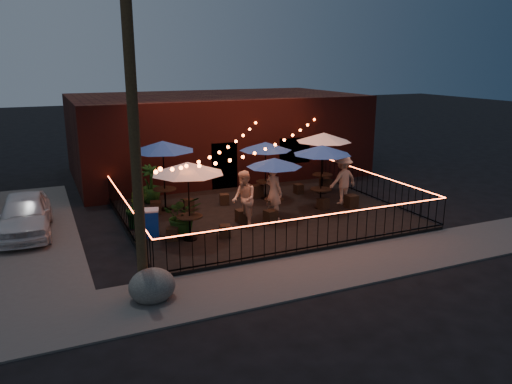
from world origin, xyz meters
TOP-DOWN VIEW (x-y plane):
  - ground at (0.00, 0.00)m, footprint 110.00×110.00m
  - patio at (0.00, 2.00)m, footprint 10.00×8.00m
  - sidewalk at (0.00, -3.25)m, footprint 18.00×2.50m
  - brick_building at (1.00, 9.99)m, footprint 14.00×8.00m
  - utility_pole at (-5.40, -2.60)m, footprint 0.26×0.26m
  - fence_front at (0.00, -2.00)m, footprint 10.00×0.04m
  - fence_left at (-5.00, 2.00)m, footprint 0.04×8.00m
  - fence_right at (5.00, 2.00)m, footprint 0.04×8.00m
  - festoon_lights at (-1.01, 1.70)m, footprint 10.02×8.72m
  - cafe_table_0 at (-3.31, 0.33)m, footprint 2.55×2.55m
  - cafe_table_1 at (-3.22, 3.89)m, footprint 2.65×2.65m
  - cafe_table_2 at (0.15, 1.33)m, footprint 2.55×2.55m
  - cafe_table_3 at (0.96, 3.79)m, footprint 2.83×2.83m
  - cafe_table_4 at (2.31, 1.66)m, footprint 2.28×2.28m
  - cafe_table_5 at (3.58, 3.63)m, footprint 2.43×2.43m
  - bistro_chair_0 at (-3.84, 0.48)m, footprint 0.47×0.47m
  - bistro_chair_1 at (-2.22, 0.07)m, footprint 0.41×0.41m
  - bistro_chair_2 at (-3.67, 3.53)m, footprint 0.48×0.48m
  - bistro_chair_3 at (-2.44, 3.40)m, footprint 0.40×0.40m
  - bistro_chair_4 at (-1.15, 1.24)m, footprint 0.40×0.40m
  - bistro_chair_5 at (-0.25, 0.79)m, footprint 0.47×0.47m
  - bistro_chair_6 at (-0.92, 3.62)m, footprint 0.43×0.43m
  - bistro_chair_7 at (0.69, 4.08)m, footprint 0.50×0.50m
  - bistro_chair_8 at (2.32, 1.47)m, footprint 0.42×0.42m
  - bistro_chair_9 at (3.43, 1.21)m, footprint 0.42×0.42m
  - bistro_chair_10 at (2.58, 3.90)m, footprint 0.35×0.35m
  - bistro_chair_11 at (3.95, 3.94)m, footprint 0.50×0.50m
  - patron_a at (0.07, 1.19)m, footprint 0.69×0.84m
  - patron_b at (-1.24, 0.83)m, footprint 0.79×0.99m
  - patron_c at (3.41, 1.82)m, footprint 1.35×0.89m
  - potted_shrub_a at (-3.40, 0.80)m, footprint 1.39×1.26m
  - potted_shrub_b at (-4.60, 2.19)m, footprint 0.95×0.86m
  - potted_shrub_c at (-3.49, 5.14)m, footprint 1.09×1.09m
  - cooler at (-4.46, 1.13)m, footprint 0.79×0.65m
  - boulder at (-5.29, -3.08)m, footprint 1.03×0.88m
  - car_white at (-8.10, 3.49)m, footprint 1.85×4.14m

SIDE VIEW (x-z plane):
  - ground at x=0.00m, z-range 0.00..0.00m
  - sidewalk at x=0.00m, z-range 0.00..0.05m
  - patio at x=0.00m, z-range 0.00..0.15m
  - bistro_chair_1 at x=-2.22m, z-range 0.15..0.55m
  - bistro_chair_10 at x=2.58m, z-range 0.15..0.55m
  - bistro_chair_6 at x=-0.92m, z-range 0.15..0.57m
  - bistro_chair_8 at x=2.32m, z-range 0.15..0.57m
  - bistro_chair_0 at x=-3.84m, z-range 0.15..0.58m
  - bistro_chair_3 at x=-2.44m, z-range 0.15..0.59m
  - bistro_chair_5 at x=-0.25m, z-range 0.15..0.61m
  - bistro_chair_4 at x=-1.15m, z-range 0.15..0.61m
  - bistro_chair_2 at x=-3.67m, z-range 0.15..0.62m
  - boulder at x=-5.29m, z-range 0.00..0.79m
  - bistro_chair_9 at x=3.43m, z-range 0.15..0.65m
  - bistro_chair_7 at x=0.69m, z-range 0.15..0.66m
  - bistro_chair_11 at x=3.95m, z-range 0.15..0.67m
  - cooler at x=-4.46m, z-range 0.16..1.07m
  - fence_front at x=0.00m, z-range 0.14..1.18m
  - fence_left at x=-5.00m, z-range 0.14..1.18m
  - fence_right at x=5.00m, z-range 0.14..1.18m
  - car_white at x=-8.10m, z-range 0.00..1.38m
  - potted_shrub_a at x=-3.40m, z-range 0.15..1.52m
  - potted_shrub_b at x=-4.60m, z-range 0.15..1.57m
  - potted_shrub_c at x=-3.49m, z-range 0.15..1.65m
  - patron_b at x=-1.24m, z-range 0.15..2.10m
  - patron_c at x=3.41m, z-range 0.15..2.10m
  - patron_a at x=0.07m, z-range 0.15..2.13m
  - brick_building at x=1.00m, z-range 0.00..4.00m
  - cafe_table_2 at x=0.15m, z-range 1.06..3.25m
  - cafe_table_3 at x=0.96m, z-range 1.12..3.47m
  - cafe_table_4 at x=2.31m, z-range 1.17..3.62m
  - cafe_table_0 at x=-3.31m, z-range 1.19..3.71m
  - festoon_lights at x=-1.01m, z-range 1.86..3.18m
  - cafe_table_5 at x=3.58m, z-range 1.22..3.82m
  - cafe_table_1 at x=-3.22m, z-range 1.25..3.90m
  - utility_pole at x=-5.40m, z-range 0.00..8.00m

